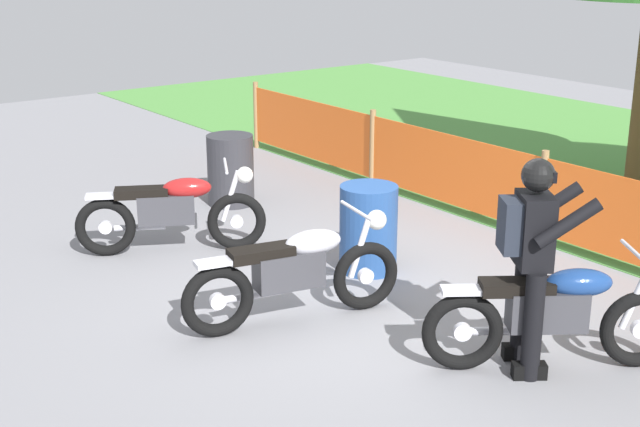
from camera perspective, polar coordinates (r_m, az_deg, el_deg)
The scene contains 8 objects.
ground at distance 8.29m, azimuth 2.81°, elevation -5.48°, with size 24.00×24.00×0.02m, color gray.
barrier_fence at distance 9.80m, azimuth 14.21°, elevation 1.09°, with size 11.48×0.08×1.05m.
motorcycle_lead at distance 7.04m, azimuth 14.97°, elevation -6.24°, with size 1.25×1.73×0.96m.
motorcycle_trailing at distance 7.60m, azimuth -1.60°, elevation -3.81°, with size 0.73×2.00×0.96m.
motorcycle_third at distance 9.40m, azimuth -9.55°, elevation 0.16°, with size 1.07×1.81×0.95m.
rider_lead at distance 6.80m, azimuth 13.52°, elevation -2.57°, with size 0.72×0.79×1.69m.
oil_drum at distance 11.04m, azimuth -5.82°, elevation 2.84°, with size 0.58×0.58×0.88m, color #2D2D33.
spare_drum at distance 8.80m, azimuth 3.15°, elevation -0.97°, with size 0.58×0.58×0.88m, color navy.
Camera 1 is at (5.86, -4.88, 3.24)m, focal length 49.37 mm.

